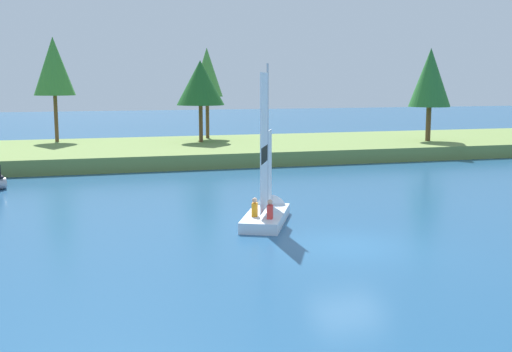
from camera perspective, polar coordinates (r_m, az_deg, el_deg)
The scene contains 7 objects.
ground_plane at distance 21.73m, azimuth 8.31°, elevation -6.25°, with size 200.00×200.00×0.00m, color navy.
shore_bank at distance 46.42m, azimuth -5.03°, elevation 2.31°, with size 80.00×13.57×0.96m, color olive.
shoreline_tree_midleft at distance 50.01m, azimuth -17.71°, elevation 9.35°, with size 3.02×3.02×7.77m.
shoreline_tree_centre at distance 47.63m, azimuth -5.02°, elevation 8.33°, with size 3.56×3.56×6.04m.
shoreline_tree_midright at distance 50.71m, azimuth -4.43°, elevation 9.24°, with size 2.46×2.46×7.11m.
shoreline_tree_right at distance 49.98m, azimuth 15.37°, elevation 8.50°, with size 3.13×3.13×6.97m.
sailboat at distance 25.49m, azimuth 1.12°, elevation -2.85°, with size 3.17×4.69×6.62m.
Camera 1 is at (-8.70, -19.12, 5.53)m, focal length 44.55 mm.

